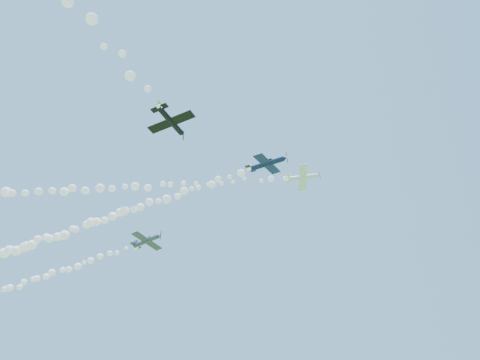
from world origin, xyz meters
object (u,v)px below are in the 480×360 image
(plane_white, at_px, (303,177))
(plane_grey, at_px, (147,241))
(plane_navy, at_px, (267,164))
(plane_black, at_px, (171,121))

(plane_white, distance_m, plane_grey, 35.61)
(plane_white, xyz_separation_m, plane_navy, (-4.05, -11.49, -4.70))
(plane_grey, distance_m, plane_black, 42.00)
(plane_grey, xyz_separation_m, plane_black, (24.04, -33.91, -6.00))
(plane_white, distance_m, plane_navy, 13.06)
(plane_navy, xyz_separation_m, plane_black, (-6.89, -20.50, -7.73))
(plane_white, height_order, plane_black, plane_white)
(plane_white, relative_size, plane_navy, 0.95)
(plane_grey, relative_size, plane_black, 1.27)
(plane_black, bearing_deg, plane_white, -12.92)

